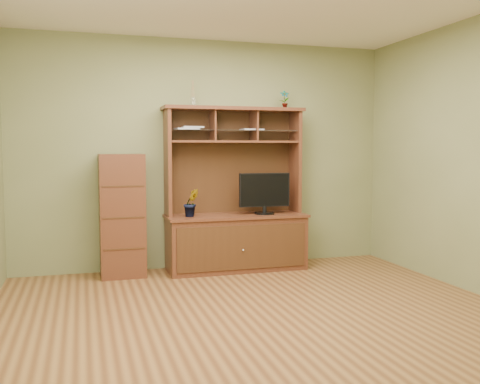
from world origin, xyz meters
name	(u,v)px	position (x,y,z in m)	size (l,w,h in m)	color
room	(259,157)	(0.00, 0.00, 1.35)	(4.54, 4.04, 2.74)	#593419
media_hutch	(235,225)	(0.29, 1.73, 0.52)	(1.66, 0.61, 1.90)	#3F1E12
monitor	(265,192)	(0.62, 1.65, 0.91)	(0.61, 0.24, 0.48)	black
orchid_plant	(191,203)	(-0.26, 1.65, 0.81)	(0.18, 0.14, 0.32)	#26511C
top_plant	(285,99)	(0.93, 1.80, 2.01)	(0.11, 0.08, 0.22)	#3B6D26
reed_diffuser	(193,96)	(-0.20, 1.80, 2.02)	(0.06, 0.06, 0.30)	silver
magazines	(210,129)	(0.01, 1.80, 1.65)	(1.05, 0.22, 0.04)	#B6B6BB
side_cabinet	(122,215)	(-1.01, 1.76, 0.68)	(0.49, 0.44, 1.36)	#3F1E12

